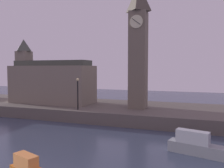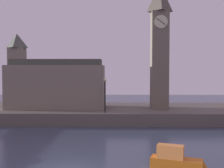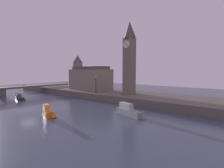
% 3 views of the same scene
% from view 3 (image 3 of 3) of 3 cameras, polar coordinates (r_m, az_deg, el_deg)
% --- Properties ---
extents(ground_plane, '(120.00, 120.00, 0.00)m').
position_cam_3_polar(ground_plane, '(34.76, -25.55, -7.39)').
color(ground_plane, '#384256').
extents(far_embankment, '(70.00, 12.00, 1.50)m').
position_cam_3_polar(far_embankment, '(46.42, -2.48, -3.12)').
color(far_embankment, '#5B544C').
rests_on(far_embankment, ground).
extents(clock_tower, '(2.39, 2.43, 16.16)m').
position_cam_3_polar(clock_tower, '(39.84, 5.65, 8.76)').
color(clock_tower, '#6B6051').
rests_on(clock_tower, far_embankment).
extents(parliament_hall, '(12.62, 5.21, 9.87)m').
position_cam_3_polar(parliament_hall, '(49.47, -7.48, 1.95)').
color(parliament_hall, slate).
rests_on(parliament_hall, far_embankment).
extents(bridge_span, '(2.33, 35.73, 2.42)m').
position_cam_3_polar(bridge_span, '(53.55, -32.63, -1.66)').
color(bridge_span, '#5B544C').
rests_on(bridge_span, ground).
extents(streetlamp, '(0.36, 0.36, 4.02)m').
position_cam_3_polar(streetlamp, '(41.42, -5.27, 0.46)').
color(streetlamp, black).
rests_on(streetlamp, far_embankment).
extents(boat_patrol_orange, '(3.81, 1.98, 1.70)m').
position_cam_3_polar(boat_patrol_orange, '(28.40, -20.06, -8.53)').
color(boat_patrol_orange, orange).
rests_on(boat_patrol_orange, ground).
extents(boat_cruiser_grey, '(5.53, 2.33, 2.00)m').
position_cam_3_polar(boat_cruiser_grey, '(27.02, 5.97, -8.83)').
color(boat_cruiser_grey, gray).
rests_on(boat_cruiser_grey, ground).
extents(boat_barge_dark, '(5.25, 2.44, 1.67)m').
position_cam_3_polar(boat_barge_dark, '(46.49, -27.68, -3.98)').
color(boat_barge_dark, '#232328').
rests_on(boat_barge_dark, ground).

